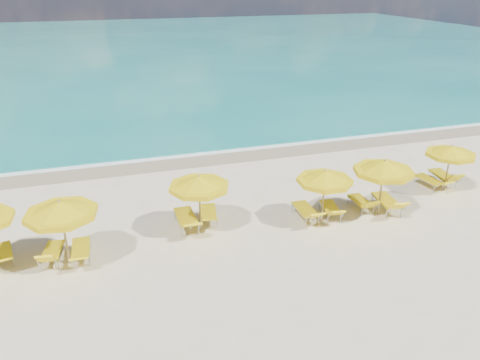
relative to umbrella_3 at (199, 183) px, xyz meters
name	(u,v)px	position (x,y,z in m)	size (l,w,h in m)	color
ground_plane	(252,225)	(1.88, -0.25, -1.85)	(120.00, 120.00, 0.00)	beige
ocean	(131,47)	(1.88, 47.75, -1.85)	(120.00, 80.00, 0.30)	#15776F
wet_sand_band	(206,157)	(1.88, 7.15, -1.85)	(120.00, 2.60, 0.01)	tan
foam_line	(202,152)	(1.88, 7.95, -1.85)	(120.00, 1.20, 0.03)	white
whitecap_near	(82,116)	(-4.12, 16.75, -1.85)	(14.00, 0.36, 0.05)	white
whitecap_far	(251,81)	(9.88, 23.75, -1.85)	(18.00, 0.30, 0.05)	white
umbrella_2	(60,209)	(-4.49, -0.85, 0.08)	(2.69, 2.69, 2.27)	tan
umbrella_3	(199,183)	(0.00, 0.00, 0.00)	(2.24, 2.24, 2.18)	tan
umbrella_4	(325,177)	(4.48, -0.68, -0.08)	(2.62, 2.62, 2.08)	tan
umbrella_5	(384,168)	(6.79, -0.84, 0.08)	(2.43, 2.43, 2.27)	tan
umbrella_6	(451,151)	(10.71, 0.24, -0.09)	(2.67, 2.67, 2.07)	tan
lounger_1_right	(4,256)	(-6.48, -0.11, -1.66)	(0.85, 1.71, 0.64)	#A5A8AD
lounger_2_left	(53,256)	(-4.98, -0.57, -1.65)	(0.79, 1.68, 0.80)	#A5A8AD
lounger_2_right	(81,253)	(-4.11, -0.67, -1.65)	(0.62, 1.78, 0.68)	#A5A8AD
lounger_3_left	(187,222)	(-0.45, 0.29, -1.61)	(0.70, 2.05, 0.82)	#A5A8AD
lounger_3_right	(209,216)	(0.43, 0.53, -1.64)	(0.90, 1.86, 0.69)	#A5A8AD
lounger_4_left	(306,214)	(3.96, -0.39, -1.63)	(0.65, 1.83, 0.79)	#A5A8AD
lounger_4_right	(330,211)	(4.96, -0.45, -1.65)	(0.85, 1.73, 0.74)	#A5A8AD
lounger_5_left	(361,205)	(6.38, -0.29, -1.65)	(0.59, 1.62, 0.78)	#A5A8AD
lounger_5_right	(387,205)	(7.27, -0.68, -1.61)	(0.90, 2.00, 0.90)	#A5A8AD
lounger_6_left	(429,183)	(10.30, 0.69, -1.65)	(0.79, 1.77, 0.65)	#A5A8AD
lounger_6_right	(443,179)	(11.11, 0.83, -1.63)	(0.83, 1.86, 0.88)	#A5A8AD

